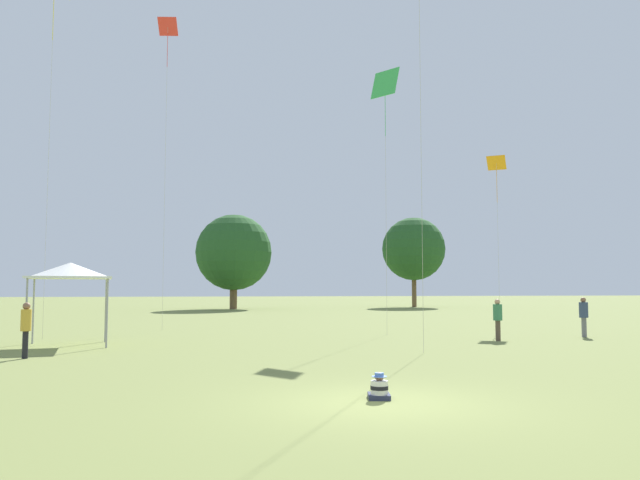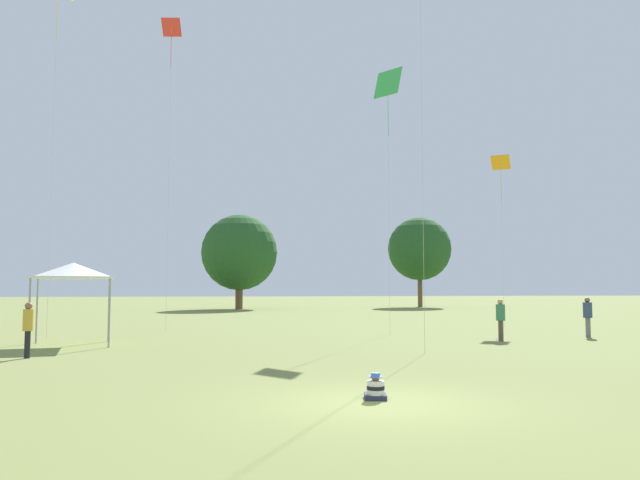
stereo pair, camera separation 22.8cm
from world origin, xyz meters
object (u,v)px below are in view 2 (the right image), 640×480
(distant_tree_1, at_px, (420,249))
(kite_1, at_px, (171,41))
(canopy_tent, at_px, (73,271))
(kite_4, at_px, (501,167))
(kite_0, at_px, (58,2))
(person_standing_0, at_px, (28,324))
(seated_toddler, at_px, (376,389))
(distant_tree_0, at_px, (239,253))
(person_standing_2, at_px, (588,314))
(person_standing_1, at_px, (501,316))
(kite_5, at_px, (388,88))

(distant_tree_1, bearing_deg, kite_1, -125.79)
(canopy_tent, relative_size, kite_4, 0.35)
(kite_0, bearing_deg, person_standing_0, -83.59)
(seated_toddler, distance_m, kite_0, 24.72)
(person_standing_0, xyz_separation_m, canopy_tent, (0.38, 4.34, 1.78))
(seated_toddler, xyz_separation_m, distant_tree_0, (-0.57, 53.60, 5.69))
(person_standing_2, distance_m, canopy_tent, 21.92)
(kite_4, bearing_deg, person_standing_1, 141.42)
(kite_5, bearing_deg, distant_tree_0, -163.13)
(person_standing_2, distance_m, kite_5, 13.96)
(person_standing_2, relative_size, kite_0, 0.11)
(kite_1, height_order, distant_tree_0, kite_1)
(kite_0, distance_m, kite_1, 6.43)
(person_standing_1, xyz_separation_m, distant_tree_1, (11.77, 44.87, 5.68))
(seated_toddler, bearing_deg, distant_tree_1, 81.45)
(person_standing_1, distance_m, kite_1, 22.05)
(distant_tree_0, xyz_separation_m, distant_tree_1, (20.91, 3.51, 0.81))
(kite_1, relative_size, kite_4, 1.69)
(kite_0, relative_size, distant_tree_0, 1.63)
(kite_0, xyz_separation_m, distant_tree_0, (9.76, 36.81, -9.21))
(person_standing_1, relative_size, person_standing_2, 0.98)
(person_standing_2, bearing_deg, kite_4, -57.70)
(seated_toddler, xyz_separation_m, person_standing_1, (8.57, 12.24, 0.82))
(seated_toddler, height_order, kite_5, kite_5)
(canopy_tent, relative_size, kite_1, 0.21)
(seated_toddler, bearing_deg, person_standing_2, 56.33)
(person_standing_0, relative_size, person_standing_2, 0.98)
(kite_4, bearing_deg, canopy_tent, 98.39)
(kite_4, bearing_deg, seated_toddler, 136.51)
(seated_toddler, relative_size, distant_tree_1, 0.06)
(kite_1, bearing_deg, person_standing_1, -158.49)
(seated_toddler, relative_size, kite_5, 0.05)
(person_standing_2, bearing_deg, person_standing_0, 42.21)
(kite_0, xyz_separation_m, distant_tree_1, (30.68, 40.32, -8.40))
(person_standing_1, distance_m, kite_4, 12.85)
(canopy_tent, bearing_deg, distant_tree_1, 56.66)
(person_standing_2, xyz_separation_m, kite_5, (-8.28, 2.99, 10.83))
(person_standing_1, height_order, kite_5, kite_5)
(seated_toddler, bearing_deg, kite_0, 132.67)
(person_standing_2, bearing_deg, person_standing_1, 44.64)
(person_standing_1, height_order, distant_tree_1, distant_tree_1)
(person_standing_1, distance_m, canopy_tent, 17.25)
(person_standing_2, relative_size, kite_4, 0.18)
(distant_tree_0, bearing_deg, kite_4, -67.22)
(kite_0, distance_m, distant_tree_0, 39.18)
(kite_0, height_order, kite_5, kite_0)
(person_standing_1, bearing_deg, canopy_tent, 135.10)
(kite_4, height_order, distant_tree_1, distant_tree_1)
(kite_5, bearing_deg, canopy_tent, -68.36)
(person_standing_0, bearing_deg, kite_5, -58.03)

